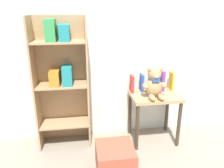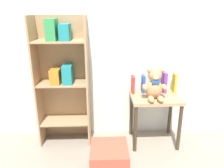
{
  "view_description": "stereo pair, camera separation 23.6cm",
  "coord_description": "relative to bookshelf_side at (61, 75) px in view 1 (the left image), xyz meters",
  "views": [
    {
      "loc": [
        -0.64,
        -0.95,
        1.46
      ],
      "look_at": [
        -0.31,
        1.26,
        0.7
      ],
      "focal_mm": 35.0,
      "sensor_mm": 36.0,
      "label": 1
    },
    {
      "loc": [
        -0.41,
        -0.98,
        1.46
      ],
      "look_at": [
        -0.31,
        1.26,
        0.7
      ],
      "focal_mm": 35.0,
      "sensor_mm": 36.0,
      "label": 2
    }
  ],
  "objects": [
    {
      "name": "book_standing_green",
      "position": [
        1.01,
        0.02,
        -0.12
      ],
      "size": [
        0.04,
        0.12,
        0.22
      ],
      "primitive_type": "cube",
      "rotation": [
        0.0,
        0.0,
        -0.02
      ],
      "color": "#33934C",
      "rests_on": "display_table"
    },
    {
      "name": "book_standing_purple",
      "position": [
        1.13,
        0.02,
        -0.12
      ],
      "size": [
        0.04,
        0.13,
        0.23
      ],
      "primitive_type": "cube",
      "rotation": [
        0.0,
        0.0,
        0.04
      ],
      "color": "purple",
      "rests_on": "display_table"
    },
    {
      "name": "display_table",
      "position": [
        1.01,
        -0.11,
        -0.34
      ],
      "size": [
        0.53,
        0.4,
        0.57
      ],
      "color": "tan",
      "rests_on": "ground_plane"
    },
    {
      "name": "book_standing_red",
      "position": [
        0.77,
        0.01,
        -0.14
      ],
      "size": [
        0.03,
        0.11,
        0.19
      ],
      "primitive_type": "cube",
      "rotation": [
        0.0,
        0.0,
        -0.02
      ],
      "color": "red",
      "rests_on": "display_table"
    },
    {
      "name": "bookshelf_side",
      "position": [
        0.0,
        0.0,
        0.0
      ],
      "size": [
        0.56,
        0.29,
        1.41
      ],
      "color": "tan",
      "rests_on": "ground_plane"
    },
    {
      "name": "book_standing_yellow",
      "position": [
        1.24,
        0.01,
        -0.13
      ],
      "size": [
        0.03,
        0.11,
        0.22
      ],
      "primitive_type": "cube",
      "rotation": [
        0.0,
        0.0,
        -0.02
      ],
      "color": "gold",
      "rests_on": "display_table"
    },
    {
      "name": "wall_back",
      "position": [
        0.84,
        0.16,
        0.45
      ],
      "size": [
        4.8,
        0.06,
        2.5
      ],
      "color": "silver",
      "rests_on": "ground_plane"
    },
    {
      "name": "book_standing_blue",
      "position": [
        0.89,
        0.02,
        -0.13
      ],
      "size": [
        0.03,
        0.1,
        0.2
      ],
      "primitive_type": "cube",
      "rotation": [
        0.0,
        0.0,
        -0.02
      ],
      "color": "#2D51B7",
      "rests_on": "display_table"
    },
    {
      "name": "teddy_bear",
      "position": [
        0.97,
        -0.18,
        -0.08
      ],
      "size": [
        0.26,
        0.24,
        0.34
      ],
      "color": "tan",
      "rests_on": "display_table"
    },
    {
      "name": "storage_bin",
      "position": [
        0.48,
        -0.59,
        -0.67
      ],
      "size": [
        0.35,
        0.36,
        0.26
      ],
      "color": "#AD4C38",
      "rests_on": "ground_plane"
    }
  ]
}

